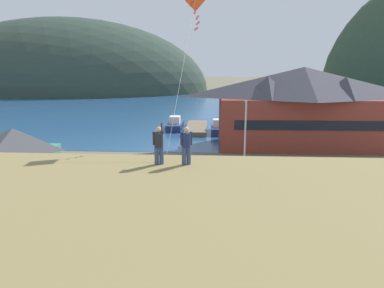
{
  "coord_description": "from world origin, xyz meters",
  "views": [
    {
      "loc": [
        1.62,
        -21.56,
        10.1
      ],
      "look_at": [
        -0.13,
        9.0,
        3.12
      ],
      "focal_mm": 32.41,
      "sensor_mm": 36.0,
      "label": 1
    }
  ],
  "objects_px": {
    "moored_boat_outer_mooring": "(218,128)",
    "parked_car_corner_spot": "(205,172)",
    "parked_car_mid_row_near": "(293,204)",
    "parking_light_pole": "(245,132)",
    "parked_car_mid_row_far": "(91,176)",
    "harbor_lodge": "(302,105)",
    "parked_car_front_row_silver": "(370,175)",
    "flying_kite": "(194,7)",
    "parked_car_back_row_left": "(99,199)",
    "parked_car_lone_by_shed": "(199,196)",
    "wharf_dock": "(197,128)",
    "moored_boat_wharfside": "(175,125)",
    "parked_car_front_row_red": "(370,210)",
    "person_kite_flyer": "(159,144)",
    "person_companion": "(186,144)",
    "storage_shed_near_lot": "(16,160)",
    "parked_car_back_row_right": "(279,177)",
    "parked_car_front_row_end": "(148,171)"
  },
  "relations": [
    {
      "from": "moored_boat_outer_mooring",
      "to": "parked_car_mid_row_far",
      "type": "height_order",
      "value": "moored_boat_outer_mooring"
    },
    {
      "from": "moored_boat_wharfside",
      "to": "parked_car_lone_by_shed",
      "type": "xyz_separation_m",
      "value": [
        5.06,
        -31.96,
        0.34
      ]
    },
    {
      "from": "wharf_dock",
      "to": "parked_car_lone_by_shed",
      "type": "height_order",
      "value": "parked_car_lone_by_shed"
    },
    {
      "from": "moored_boat_outer_mooring",
      "to": "person_companion",
      "type": "distance_m",
      "value": 37.42
    },
    {
      "from": "parked_car_front_row_end",
      "to": "person_companion",
      "type": "xyz_separation_m",
      "value": [
        4.43,
        -13.6,
        5.54
      ]
    },
    {
      "from": "moored_boat_outer_mooring",
      "to": "parked_car_front_row_silver",
      "type": "relative_size",
      "value": 1.43
    },
    {
      "from": "harbor_lodge",
      "to": "parked_car_corner_spot",
      "type": "height_order",
      "value": "harbor_lodge"
    },
    {
      "from": "parked_car_front_row_red",
      "to": "parked_car_lone_by_shed",
      "type": "height_order",
      "value": "same"
    },
    {
      "from": "parked_car_mid_row_far",
      "to": "person_companion",
      "type": "height_order",
      "value": "person_companion"
    },
    {
      "from": "moored_boat_outer_mooring",
      "to": "parked_car_corner_spot",
      "type": "relative_size",
      "value": 1.43
    },
    {
      "from": "storage_shed_near_lot",
      "to": "parked_car_front_row_red",
      "type": "bearing_deg",
      "value": -9.3
    },
    {
      "from": "wharf_dock",
      "to": "parked_car_back_row_left",
      "type": "bearing_deg",
      "value": -99.36
    },
    {
      "from": "parked_car_back_row_left",
      "to": "parked_car_lone_by_shed",
      "type": "bearing_deg",
      "value": 8.89
    },
    {
      "from": "moored_boat_wharfside",
      "to": "parked_car_back_row_left",
      "type": "height_order",
      "value": "moored_boat_wharfside"
    },
    {
      "from": "parked_car_front_row_end",
      "to": "parked_car_lone_by_shed",
      "type": "distance_m",
      "value": 7.42
    },
    {
      "from": "moored_boat_wharfside",
      "to": "person_kite_flyer",
      "type": "height_order",
      "value": "person_kite_flyer"
    },
    {
      "from": "parked_car_lone_by_shed",
      "to": "moored_boat_outer_mooring",
      "type": "bearing_deg",
      "value": 86.59
    },
    {
      "from": "moored_boat_outer_mooring",
      "to": "person_kite_flyer",
      "type": "xyz_separation_m",
      "value": [
        -3.31,
        -36.91,
        5.9
      ]
    },
    {
      "from": "storage_shed_near_lot",
      "to": "parking_light_pole",
      "type": "relative_size",
      "value": 0.87
    },
    {
      "from": "parked_car_back_row_left",
      "to": "parked_car_corner_spot",
      "type": "bearing_deg",
      "value": 42.96
    },
    {
      "from": "parked_car_mid_row_near",
      "to": "parked_car_front_row_silver",
      "type": "xyz_separation_m",
      "value": [
        7.81,
        6.59,
        0.0
      ]
    },
    {
      "from": "parked_car_mid_row_near",
      "to": "parking_light_pole",
      "type": "height_order",
      "value": "parking_light_pole"
    },
    {
      "from": "parked_car_mid_row_far",
      "to": "person_kite_flyer",
      "type": "xyz_separation_m",
      "value": [
        7.61,
        -11.92,
        5.56
      ]
    },
    {
      "from": "wharf_dock",
      "to": "parked_car_front_row_end",
      "type": "relative_size",
      "value": 2.6
    },
    {
      "from": "parked_car_mid_row_far",
      "to": "parked_car_front_row_red",
      "type": "bearing_deg",
      "value": -16.14
    },
    {
      "from": "harbor_lodge",
      "to": "parking_light_pole",
      "type": "bearing_deg",
      "value": -125.14
    },
    {
      "from": "parked_car_mid_row_near",
      "to": "parked_car_corner_spot",
      "type": "relative_size",
      "value": 1.0
    },
    {
      "from": "parked_car_lone_by_shed",
      "to": "flying_kite",
      "type": "xyz_separation_m",
      "value": [
        -0.31,
        -1.72,
        12.32
      ]
    },
    {
      "from": "wharf_dock",
      "to": "parked_car_mid_row_near",
      "type": "distance_m",
      "value": 33.28
    },
    {
      "from": "parked_car_front_row_silver",
      "to": "person_companion",
      "type": "distance_m",
      "value": 20.46
    },
    {
      "from": "moored_boat_outer_mooring",
      "to": "parked_car_mid_row_near",
      "type": "distance_m",
      "value": 30.46
    },
    {
      "from": "moored_boat_wharfside",
      "to": "parked_car_lone_by_shed",
      "type": "distance_m",
      "value": 32.36
    },
    {
      "from": "parked_car_corner_spot",
      "to": "parked_car_mid_row_far",
      "type": "distance_m",
      "value": 9.61
    },
    {
      "from": "harbor_lodge",
      "to": "parked_car_front_row_end",
      "type": "bearing_deg",
      "value": -138.66
    },
    {
      "from": "storage_shed_near_lot",
      "to": "parked_car_back_row_right",
      "type": "bearing_deg",
      "value": 6.0
    },
    {
      "from": "wharf_dock",
      "to": "parked_car_front_row_silver",
      "type": "distance_m",
      "value": 30.15
    },
    {
      "from": "parked_car_mid_row_near",
      "to": "flying_kite",
      "type": "xyz_separation_m",
      "value": [
        -6.61,
        -0.58,
        12.32
      ]
    },
    {
      "from": "flying_kite",
      "to": "parked_car_corner_spot",
      "type": "bearing_deg",
      "value": 85.44
    },
    {
      "from": "storage_shed_near_lot",
      "to": "parked_car_lone_by_shed",
      "type": "distance_m",
      "value": 14.81
    },
    {
      "from": "wharf_dock",
      "to": "parked_car_back_row_left",
      "type": "height_order",
      "value": "parked_car_back_row_left"
    },
    {
      "from": "person_kite_flyer",
      "to": "moored_boat_outer_mooring",
      "type": "bearing_deg",
      "value": 84.88
    },
    {
      "from": "moored_boat_outer_mooring",
      "to": "parked_car_mid_row_far",
      "type": "bearing_deg",
      "value": -113.61
    },
    {
      "from": "parked_car_corner_spot",
      "to": "parked_car_mid_row_far",
      "type": "bearing_deg",
      "value": -170.34
    },
    {
      "from": "parked_car_front_row_end",
      "to": "person_kite_flyer",
      "type": "bearing_deg",
      "value": -76.85
    },
    {
      "from": "flying_kite",
      "to": "moored_boat_wharfside",
      "type": "bearing_deg",
      "value": 98.04
    },
    {
      "from": "parked_car_mid_row_near",
      "to": "parked_car_mid_row_far",
      "type": "height_order",
      "value": "same"
    },
    {
      "from": "parked_car_front_row_silver",
      "to": "flying_kite",
      "type": "height_order",
      "value": "flying_kite"
    },
    {
      "from": "harbor_lodge",
      "to": "moored_boat_wharfside",
      "type": "distance_m",
      "value": 21.07
    },
    {
      "from": "parked_car_front_row_silver",
      "to": "person_kite_flyer",
      "type": "xyz_separation_m",
      "value": [
        -15.7,
        -13.39,
        5.56
      ]
    },
    {
      "from": "parked_car_mid_row_far",
      "to": "parking_light_pole",
      "type": "xyz_separation_m",
      "value": [
        13.15,
        5.03,
        2.95
      ]
    }
  ]
}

